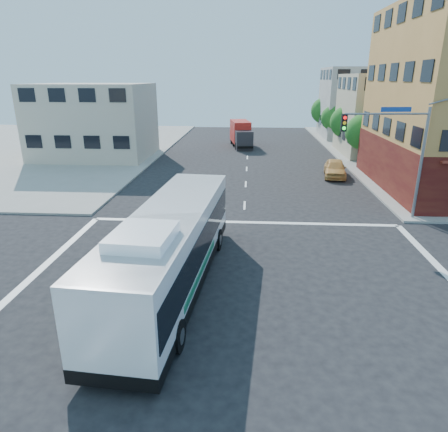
{
  "coord_description": "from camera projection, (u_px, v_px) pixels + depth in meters",
  "views": [
    {
      "loc": [
        0.33,
        -14.11,
        8.63
      ],
      "look_at": [
        -0.86,
        3.86,
        2.36
      ],
      "focal_mm": 32.0,
      "sensor_mm": 36.0,
      "label": 1
    }
  ],
  "objects": [
    {
      "name": "ground",
      "position": [
        239.0,
        303.0,
        16.15
      ],
      "size": [
        120.0,
        120.0,
        0.0
      ],
      "primitive_type": "plane",
      "color": "black",
      "rests_on": "ground"
    },
    {
      "name": "building_east_near",
      "position": [
        397.0,
        115.0,
        45.63
      ],
      "size": [
        12.06,
        10.06,
        9.0
      ],
      "color": "tan",
      "rests_on": "ground"
    },
    {
      "name": "building_east_far",
      "position": [
        365.0,
        103.0,
        58.65
      ],
      "size": [
        12.06,
        10.06,
        10.0
      ],
      "color": "#ADADA7",
      "rests_on": "ground"
    },
    {
      "name": "building_west",
      "position": [
        94.0,
        121.0,
        44.15
      ],
      "size": [
        12.06,
        10.06,
        8.0
      ],
      "color": "#BEB19E",
      "rests_on": "ground"
    },
    {
      "name": "signal_mast_ne",
      "position": [
        396.0,
        142.0,
        23.95
      ],
      "size": [
        7.91,
        1.13,
        8.07
      ],
      "color": "slate",
      "rests_on": "ground"
    },
    {
      "name": "street_tree_a",
      "position": [
        365.0,
        130.0,
        40.54
      ],
      "size": [
        3.6,
        3.6,
        5.53
      ],
      "color": "#3A2115",
      "rests_on": "ground"
    },
    {
      "name": "street_tree_b",
      "position": [
        347.0,
        120.0,
        48.02
      ],
      "size": [
        3.8,
        3.8,
        5.79
      ],
      "color": "#3A2115",
      "rests_on": "ground"
    },
    {
      "name": "street_tree_c",
      "position": [
        334.0,
        116.0,
        55.66
      ],
      "size": [
        3.4,
        3.4,
        5.29
      ],
      "color": "#3A2115",
      "rests_on": "ground"
    },
    {
      "name": "street_tree_d",
      "position": [
        325.0,
        109.0,
        63.06
      ],
      "size": [
        4.0,
        4.0,
        6.03
      ],
      "color": "#3A2115",
      "rests_on": "ground"
    },
    {
      "name": "transit_bus",
      "position": [
        171.0,
        247.0,
        16.76
      ],
      "size": [
        3.8,
        13.23,
        3.87
      ],
      "rotation": [
        0.0,
        0.0,
        -0.08
      ],
      "color": "black",
      "rests_on": "ground"
    },
    {
      "name": "box_truck",
      "position": [
        241.0,
        135.0,
        52.03
      ],
      "size": [
        3.24,
        7.43,
        3.24
      ],
      "rotation": [
        0.0,
        0.0,
        0.17
      ],
      "color": "#26252B",
      "rests_on": "ground"
    },
    {
      "name": "parked_car",
      "position": [
        335.0,
        168.0,
        36.32
      ],
      "size": [
        2.53,
        4.87,
        1.58
      ],
      "primitive_type": "imported",
      "rotation": [
        0.0,
        0.0,
        -0.15
      ],
      "color": "#E3A754",
      "rests_on": "ground"
    }
  ]
}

